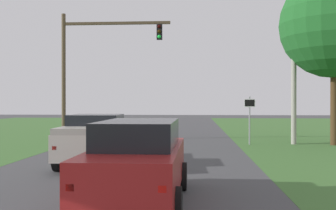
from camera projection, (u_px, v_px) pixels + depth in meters
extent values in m
plane|color=#424244|center=(131.00, 166.00, 14.76)|extent=(120.00, 120.00, 0.00)
cube|color=maroon|center=(138.00, 168.00, 9.17)|extent=(1.92, 4.95, 0.92)
cube|color=black|center=(139.00, 133.00, 9.42)|extent=(1.68, 3.07, 0.59)
cube|color=red|center=(70.00, 187.00, 6.80)|extent=(0.14, 0.06, 0.12)
cube|color=red|center=(162.00, 189.00, 6.68)|extent=(0.14, 0.06, 0.12)
cylinder|color=black|center=(111.00, 175.00, 10.77)|extent=(0.23, 0.72, 0.72)
cylinder|color=black|center=(182.00, 176.00, 10.63)|extent=(0.23, 0.72, 0.72)
cylinder|color=black|center=(77.00, 204.00, 7.72)|extent=(0.23, 0.72, 0.72)
cylinder|color=black|center=(176.00, 206.00, 7.58)|extent=(0.23, 0.72, 0.72)
cube|color=#B7B2A8|center=(98.00, 141.00, 15.15)|extent=(2.24, 5.32, 0.87)
cube|color=black|center=(96.00, 122.00, 14.88)|extent=(1.85, 2.06, 0.57)
cube|color=#9C978F|center=(88.00, 130.00, 13.52)|extent=(1.99, 2.07, 0.20)
cube|color=red|center=(55.00, 148.00, 12.58)|extent=(0.14, 0.07, 0.12)
cube|color=red|center=(108.00, 148.00, 12.54)|extent=(0.14, 0.07, 0.12)
cylinder|color=black|center=(81.00, 148.00, 16.80)|extent=(0.28, 0.81, 0.80)
cylinder|color=black|center=(130.00, 148.00, 16.75)|extent=(0.28, 0.81, 0.80)
cylinder|color=black|center=(58.00, 159.00, 13.55)|extent=(0.28, 0.81, 0.80)
cylinder|color=black|center=(118.00, 159.00, 13.51)|extent=(0.28, 0.81, 0.80)
cylinder|color=brown|center=(64.00, 77.00, 24.48)|extent=(0.24, 0.24, 7.59)
cube|color=#4C3D2B|center=(116.00, 23.00, 24.24)|extent=(6.41, 0.16, 0.16)
cube|color=black|center=(159.00, 32.00, 24.07)|extent=(0.32, 0.28, 0.90)
sphere|color=black|center=(159.00, 26.00, 23.92)|extent=(0.22, 0.22, 0.22)
sphere|color=black|center=(159.00, 32.00, 23.93)|extent=(0.22, 0.22, 0.22)
sphere|color=#1ED83F|center=(159.00, 37.00, 23.93)|extent=(0.22, 0.22, 0.22)
cylinder|color=gray|center=(250.00, 121.00, 22.07)|extent=(0.08, 0.08, 2.60)
cube|color=white|center=(250.00, 103.00, 22.03)|extent=(0.60, 0.03, 0.44)
cube|color=black|center=(250.00, 103.00, 22.02)|extent=(0.52, 0.01, 0.36)
cylinder|color=#4C351E|center=(334.00, 105.00, 21.80)|extent=(0.36, 0.36, 4.31)
sphere|color=#1F6026|center=(334.00, 24.00, 21.78)|extent=(5.74, 5.74, 5.74)
cylinder|color=#9E998E|center=(294.00, 54.00, 22.27)|extent=(0.28, 0.28, 9.88)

